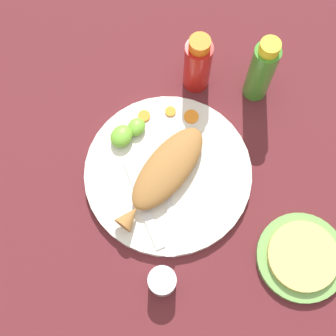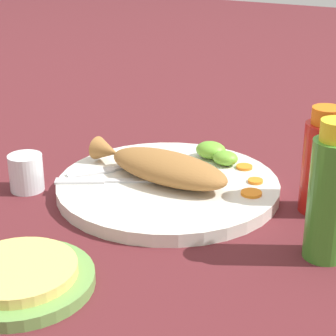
% 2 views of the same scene
% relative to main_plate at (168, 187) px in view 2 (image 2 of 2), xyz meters
% --- Properties ---
extents(ground_plane, '(4.00, 4.00, 0.00)m').
position_rel_main_plate_xyz_m(ground_plane, '(0.00, 0.00, -0.01)').
color(ground_plane, '#561E23').
extents(main_plate, '(0.32, 0.32, 0.02)m').
position_rel_main_plate_xyz_m(main_plate, '(0.00, 0.00, 0.00)').
color(main_plate, silver).
rests_on(main_plate, ground_plane).
extents(fried_fish, '(0.24, 0.10, 0.04)m').
position_rel_main_plate_xyz_m(fried_fish, '(-0.01, 0.00, 0.03)').
color(fried_fish, '#996633').
rests_on(fried_fish, main_plate).
extents(fork_near, '(0.17, 0.10, 0.00)m').
position_rel_main_plate_xyz_m(fork_near, '(-0.07, -0.04, 0.01)').
color(fork_near, silver).
rests_on(fork_near, main_plate).
extents(fork_far, '(0.12, 0.15, 0.00)m').
position_rel_main_plate_xyz_m(fork_far, '(-0.08, 0.00, 0.01)').
color(fork_far, silver).
rests_on(fork_far, main_plate).
extents(carrot_slice_near, '(0.03, 0.03, 0.00)m').
position_rel_main_plate_xyz_m(carrot_slice_near, '(0.12, 0.02, 0.01)').
color(carrot_slice_near, orange).
rests_on(carrot_slice_near, main_plate).
extents(carrot_slice_mid, '(0.02, 0.02, 0.00)m').
position_rel_main_plate_xyz_m(carrot_slice_mid, '(0.11, 0.06, 0.01)').
color(carrot_slice_mid, orange).
rests_on(carrot_slice_mid, main_plate).
extents(carrot_slice_far, '(0.02, 0.02, 0.00)m').
position_rel_main_plate_xyz_m(carrot_slice_far, '(0.08, 0.10, 0.01)').
color(carrot_slice_far, orange).
rests_on(carrot_slice_far, main_plate).
extents(lime_wedge_main, '(0.04, 0.03, 0.02)m').
position_rel_main_plate_xyz_m(lime_wedge_main, '(0.05, 0.10, 0.02)').
color(lime_wedge_main, '#6BB233').
rests_on(lime_wedge_main, main_plate).
extents(lime_wedge_side, '(0.05, 0.04, 0.03)m').
position_rel_main_plate_xyz_m(lime_wedge_side, '(0.01, 0.11, 0.02)').
color(lime_wedge_side, '#6BB233').
rests_on(lime_wedge_side, main_plate).
extents(hot_sauce_bottle_red, '(0.05, 0.05, 0.14)m').
position_rel_main_plate_xyz_m(hot_sauce_bottle_red, '(0.20, 0.05, 0.06)').
color(hot_sauce_bottle_red, '#B21914').
rests_on(hot_sauce_bottle_red, ground_plane).
extents(hot_sauce_bottle_green, '(0.05, 0.05, 0.17)m').
position_rel_main_plate_xyz_m(hot_sauce_bottle_green, '(0.24, -0.07, 0.07)').
color(hot_sauce_bottle_green, '#3D8428').
rests_on(hot_sauce_bottle_green, ground_plane).
extents(salt_cup, '(0.05, 0.05, 0.05)m').
position_rel_main_plate_xyz_m(salt_cup, '(-0.18, -0.09, 0.01)').
color(salt_cup, silver).
rests_on(salt_cup, ground_plane).
extents(tortilla_plate, '(0.16, 0.16, 0.01)m').
position_rel_main_plate_xyz_m(tortilla_plate, '(-0.02, -0.29, -0.00)').
color(tortilla_plate, '#6B9E4C').
rests_on(tortilla_plate, ground_plane).
extents(tortilla_stack, '(0.13, 0.13, 0.01)m').
position_rel_main_plate_xyz_m(tortilla_stack, '(-0.02, -0.29, 0.01)').
color(tortilla_stack, '#E0C666').
rests_on(tortilla_stack, tortilla_plate).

